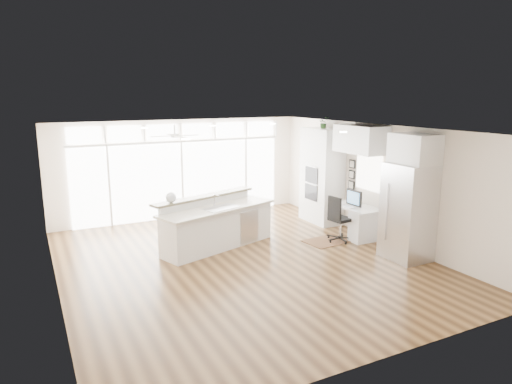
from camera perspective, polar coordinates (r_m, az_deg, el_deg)
name	(u,v)px	position (r m, az deg, el deg)	size (l,w,h in m)	color
floor	(243,262)	(9.48, -1.58, -8.75)	(7.00, 8.00, 0.02)	#412814
ceiling	(243,130)	(8.88, -1.69, 7.81)	(7.00, 8.00, 0.02)	silver
wall_back	(181,169)	(12.75, -9.38, 2.86)	(7.00, 0.04, 2.70)	white
wall_front	(383,262)	(5.88, 15.55, -8.43)	(7.00, 0.04, 2.70)	white
wall_left	(52,219)	(8.26, -24.16, -3.10)	(0.04, 8.00, 2.70)	white
wall_right	(378,183)	(11.02, 15.04, 1.15)	(0.04, 8.00, 2.70)	white
glass_wall	(182,180)	(12.75, -9.26, 1.49)	(5.80, 0.06, 2.08)	white
transom_row	(180,132)	(12.57, -9.46, 7.46)	(5.90, 0.06, 0.40)	white
desk_window	(369,172)	(11.18, 13.92, 2.41)	(0.04, 0.85, 0.85)	white
ceiling_fan	(175,132)	(11.33, -10.13, 7.45)	(1.16, 1.16, 0.32)	white
recessed_lights	(238,130)	(9.07, -2.23, 7.77)	(3.40, 3.00, 0.02)	white
oven_cabinet	(322,176)	(12.21, 8.23, 2.02)	(0.64, 1.20, 2.50)	white
desk_nook	(356,221)	(11.22, 12.34, -3.61)	(0.72, 1.30, 0.76)	white
upper_cabinets	(361,139)	(10.89, 12.97, 6.46)	(0.64, 1.30, 0.64)	white
refrigerator	(408,212)	(9.88, 18.46, -2.38)	(0.76, 0.90, 2.00)	silver
fridge_cabinet	(415,149)	(9.69, 19.22, 5.13)	(0.64, 0.90, 0.60)	white
framed_photos	(352,174)	(11.67, 11.90, 2.16)	(0.06, 0.22, 0.80)	black
kitchen_island	(218,223)	(10.21, -4.77, -3.88)	(2.82, 1.06, 1.12)	white
rug	(327,241)	(10.84, 8.83, -6.08)	(0.99, 0.72, 0.01)	#381F12
office_chair	(341,219)	(10.79, 10.54, -3.30)	(0.56, 0.51, 1.07)	black
fishbowl	(171,197)	(9.79, -10.59, -0.67)	(0.23, 0.23, 0.23)	silver
monitor	(354,198)	(11.03, 12.15, -0.71)	(0.08, 0.50, 0.42)	black
keyboard	(348,207)	(10.97, 11.42, -1.83)	(0.12, 0.33, 0.02)	silver
potted_plant	(323,124)	(12.05, 8.43, 8.42)	(0.27, 0.30, 0.23)	#295022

